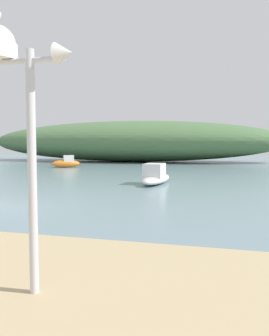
# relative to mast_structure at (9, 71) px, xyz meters

# --- Properties ---
(distant_hill) EXTENTS (38.86, 11.53, 5.18)m
(distant_hill) POSITION_rel_mast_structure_xyz_m (-9.19, 38.46, -0.62)
(distant_hill) COLOR #517547
(distant_hill) RESTS_ON ground
(mast_structure) EXTENTS (1.37, 0.54, 3.63)m
(mast_structure) POSITION_rel_mast_structure_xyz_m (0.00, 0.00, 0.00)
(mast_structure) COLOR silver
(mast_structure) RESTS_ON beach_sand
(motorboat_off_point) EXTENTS (2.70, 2.17, 1.17)m
(motorboat_off_point) POSITION_rel_mast_structure_xyz_m (-11.85, 25.74, -2.75)
(motorboat_off_point) COLOR orange
(motorboat_off_point) RESTS_ON ground
(motorboat_mid_channel) EXTENTS (1.38, 4.34, 1.16)m
(motorboat_mid_channel) POSITION_rel_mast_structure_xyz_m (-0.95, 14.75, -2.80)
(motorboat_mid_channel) COLOR white
(motorboat_mid_channel) RESTS_ON ground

